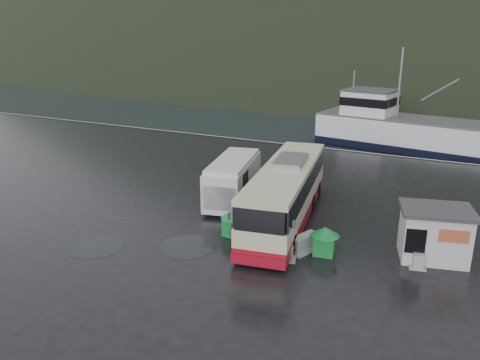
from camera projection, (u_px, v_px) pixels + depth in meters
The scene contains 15 objects.
ground at pixel (232, 223), 27.01m from camera, with size 160.00×160.00×0.00m, color black.
harbor_water at pixel (427, 74), 120.87m from camera, with size 300.00×180.00×0.02m, color black.
quay_edge at pixel (329, 149), 44.08m from camera, with size 160.00×0.60×1.50m, color #999993.
headland at pixel (477, 53), 236.09m from camera, with size 780.00×540.00×570.00m, color black.
coach_bus at pixel (285, 221), 27.42m from camera, with size 3.13×12.56×3.55m, color beige, non-canonical shape.
white_van at pixel (233, 200), 30.70m from camera, with size 2.34×6.81×2.85m, color silver, non-canonical shape.
waste_bin_left at pixel (234, 235), 25.49m from camera, with size 1.04×1.04×1.46m, color #157830, non-canonical shape.
waste_bin_right at pixel (324, 254), 23.34m from camera, with size 1.04×1.04×1.44m, color #157830, non-canonical shape.
dome_tent at pixel (253, 237), 25.24m from camera, with size 2.17×3.04×1.19m, color #2C311D, non-canonical shape.
ticket_kiosk at pixel (431, 258), 22.92m from camera, with size 3.32×2.52×2.60m, color beige, non-canonical shape.
jersey_barrier_a at pixel (289, 257), 23.01m from camera, with size 0.71×1.42×0.71m, color #999993, non-canonical shape.
jersey_barrier_b at pixel (304, 251), 23.66m from camera, with size 0.86×1.72×0.86m, color #999993, non-canonical shape.
jersey_barrier_c at pixel (416, 264), 22.36m from camera, with size 0.76×1.52×0.76m, color #999993, non-canonical shape.
fishing_trawler at pixel (423, 138), 48.54m from camera, with size 26.14×5.73×10.46m, color silver, non-canonical shape.
puddles at pixel (142, 246), 24.13m from camera, with size 7.17×5.01×0.01m.
Camera 1 is at (11.50, -22.17, 10.61)m, focal length 35.00 mm.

